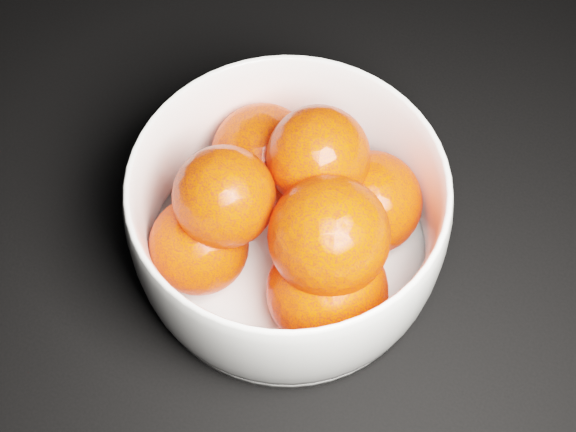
% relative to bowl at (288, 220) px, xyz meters
% --- Properties ---
extents(bowl, '(0.22, 0.22, 0.11)m').
position_rel_bowl_xyz_m(bowl, '(0.00, 0.00, 0.00)').
color(bowl, white).
rests_on(bowl, ground).
extents(orange_pile, '(0.17, 0.17, 0.12)m').
position_rel_bowl_xyz_m(orange_pile, '(0.01, -0.00, 0.01)').
color(orange_pile, '#FF2802').
rests_on(orange_pile, bowl).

